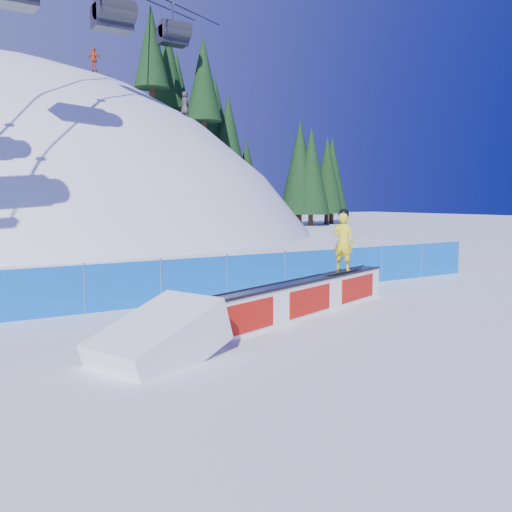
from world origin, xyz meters
TOP-DOWN VIEW (x-y plane):
  - ground at (0.00, 0.00)m, footprint 160.00×160.00m
  - snow_hill at (0.00, 42.00)m, footprint 64.00×64.00m
  - treeline at (24.53, 40.11)m, footprint 25.14×12.57m
  - safety_fence at (0.00, 4.50)m, footprint 22.05×0.05m
  - rail_box at (1.24, 1.35)m, footprint 7.08×2.96m
  - snow_ramp at (-3.07, -0.20)m, footprint 2.68×2.16m
  - snowboarder at (3.09, 2.02)m, footprint 1.59×0.81m
  - distant_skiers at (0.92, 31.23)m, footprint 17.54×10.96m

SIDE VIEW (x-z plane):
  - snow_hill at x=0.00m, z-range -50.00..14.00m
  - ground at x=0.00m, z-range 0.00..0.00m
  - snow_ramp at x=-3.07m, z-range -0.73..0.73m
  - rail_box at x=1.24m, z-range -0.01..0.87m
  - safety_fence at x=0.00m, z-range -0.05..1.25m
  - snowboarder at x=3.09m, z-range 0.87..2.52m
  - treeline at x=24.53m, z-range -1.50..19.48m
  - distant_skiers at x=0.92m, z-range 8.94..14.65m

